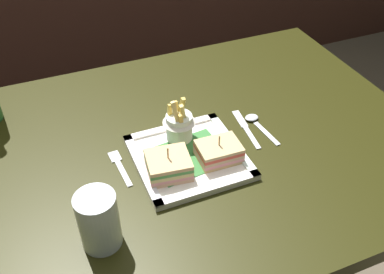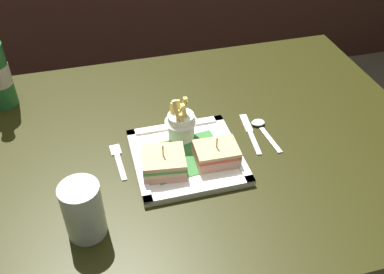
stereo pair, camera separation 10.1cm
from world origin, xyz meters
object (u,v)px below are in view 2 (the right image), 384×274
at_px(sandwich_half_left, 164,163).
at_px(water_glass, 84,213).
at_px(knife, 250,132).
at_px(sandwich_half_right, 216,154).
at_px(dining_table, 197,179).
at_px(spoon, 261,127).
at_px(square_plate, 187,157).
at_px(fries_cup, 181,121).
at_px(fork, 118,159).

height_order(sandwich_half_left, water_glass, water_glass).
bearing_deg(knife, sandwich_half_right, -143.09).
bearing_deg(dining_table, spoon, 1.97).
bearing_deg(knife, dining_table, 179.86).
relative_size(square_plate, fries_cup, 2.08).
relative_size(sandwich_half_left, sandwich_half_right, 1.05).
bearing_deg(spoon, dining_table, -178.03).
distance_m(fries_cup, fork, 0.17).
relative_size(fries_cup, fork, 0.94).
distance_m(square_plate, spoon, 0.22).
xyz_separation_m(square_plate, knife, (0.18, 0.05, -0.01)).
height_order(square_plate, sandwich_half_left, sandwich_half_left).
bearing_deg(dining_table, water_glass, -143.59).
distance_m(fries_cup, knife, 0.18).
distance_m(fries_cup, water_glass, 0.33).
height_order(fries_cup, water_glass, fries_cup).
xyz_separation_m(dining_table, water_glass, (-0.28, -0.20, 0.18)).
distance_m(sandwich_half_left, knife, 0.25).
height_order(square_plate, knife, square_plate).
bearing_deg(sandwich_half_right, fries_cup, 119.20).
bearing_deg(spoon, sandwich_half_left, -160.94).
xyz_separation_m(square_plate, water_glass, (-0.24, -0.15, 0.05)).
bearing_deg(fork, knife, 2.70).
bearing_deg(fries_cup, fork, -169.30).
bearing_deg(water_glass, spoon, 25.24).
bearing_deg(sandwich_half_left, knife, 20.17).
relative_size(dining_table, sandwich_half_left, 11.01).
distance_m(sandwich_half_left, fries_cup, 0.12).
bearing_deg(spoon, water_glass, -154.76).
bearing_deg(water_glass, fries_cup, 42.09).
relative_size(water_glass, knife, 0.76).
height_order(sandwich_half_right, knife, sandwich_half_right).
distance_m(sandwich_half_left, water_glass, 0.21).
xyz_separation_m(sandwich_half_left, spoon, (0.27, 0.09, -0.03)).
bearing_deg(sandwich_half_left, sandwich_half_right, -0.00).
height_order(sandwich_half_right, fries_cup, fries_cup).
xyz_separation_m(fork, spoon, (0.36, 0.02, 0.00)).
bearing_deg(square_plate, water_glass, -147.84).
distance_m(fork, spoon, 0.36).
xyz_separation_m(dining_table, spoon, (0.17, 0.01, 0.13)).
relative_size(square_plate, water_glass, 2.02).
bearing_deg(knife, spoon, 10.66).
bearing_deg(square_plate, dining_table, 54.28).
relative_size(sandwich_half_left, fork, 0.83).
bearing_deg(sandwich_half_right, square_plate, 152.01).
relative_size(sandwich_half_left, fries_cup, 0.88).
relative_size(square_plate, sandwich_half_left, 2.35).
height_order(square_plate, fries_cup, fries_cup).
bearing_deg(fork, square_plate, -14.32).
bearing_deg(sandwich_half_right, dining_table, 103.44).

